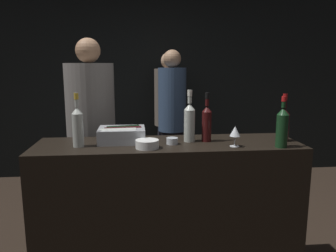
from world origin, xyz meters
The scene contains 14 objects.
wall_back_chalkboard centered at (0.00, 2.80, 1.40)m, with size 6.40×0.06×2.80m.
bar_counter centered at (0.00, 0.27, 0.53)m, with size 1.91×0.53×1.06m.
ice_bin_with_bottles centered at (-0.34, 0.33, 1.12)m, with size 0.33×0.26×0.11m.
bowl_white centered at (-0.16, 0.13, 1.09)m, with size 0.16×0.16×0.06m.
wine_glass centered at (0.44, 0.12, 1.17)m, with size 0.07×0.07×0.14m.
candle_votive centered at (0.02, 0.23, 1.09)m, with size 0.08×0.08×0.05m.
red_wine_bottle_tall centered at (0.85, 0.26, 1.20)m, with size 0.08×0.08×0.35m.
rose_wine_bottle centered at (-0.63, 0.22, 1.21)m, with size 0.08×0.08×0.37m.
red_wine_bottle_black_foil centered at (0.28, 0.29, 1.21)m, with size 0.07×0.07×0.36m.
white_wine_bottle centered at (0.16, 0.30, 1.22)m, with size 0.08×0.08×0.38m.
red_wine_bottle_burgundy centered at (0.76, 0.07, 1.21)m, with size 0.08×0.08×0.35m.
person_in_hoodie centered at (0.21, 2.31, 0.99)m, with size 0.39×0.39×1.78m.
person_blond_tee centered at (0.21, 1.88, 1.01)m, with size 0.34×0.34×1.80m.
person_grey_polo centered at (-0.62, 0.85, 1.02)m, with size 0.42×0.42×1.84m.
Camera 1 is at (-0.23, -2.02, 1.62)m, focal length 35.00 mm.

